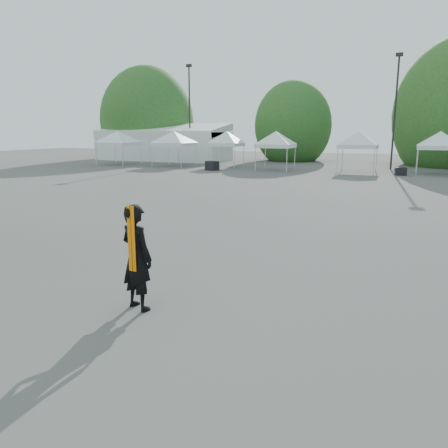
% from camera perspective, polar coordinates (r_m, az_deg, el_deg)
% --- Properties ---
extents(ground, '(120.00, 120.00, 0.00)m').
position_cam_1_polar(ground, '(11.15, -2.16, -5.42)').
color(ground, '#474442').
rests_on(ground, ground).
extents(marquee, '(15.00, 6.25, 4.23)m').
position_cam_1_polar(marquee, '(51.93, -7.93, 10.44)').
color(marquee, white).
rests_on(marquee, ground).
extents(light_pole_west, '(0.60, 0.25, 10.30)m').
position_cam_1_polar(light_pole_west, '(49.16, -4.52, 14.86)').
color(light_pole_west, black).
rests_on(light_pole_west, ground).
extents(light_pole_east, '(0.60, 0.25, 9.80)m').
position_cam_1_polar(light_pole_east, '(41.71, 21.49, 14.24)').
color(light_pole_east, black).
rests_on(light_pole_east, ground).
extents(tree_far_w, '(4.80, 4.80, 7.30)m').
position_cam_1_polar(tree_far_w, '(56.58, -9.99, 13.10)').
color(tree_far_w, '#382314').
rests_on(tree_far_w, ground).
extents(tree_mid_w, '(4.16, 4.16, 6.33)m').
position_cam_1_polar(tree_mid_w, '(51.19, 8.98, 12.58)').
color(tree_mid_w, '#382314').
rests_on(tree_mid_w, ground).
extents(tent_a, '(4.75, 4.75, 3.88)m').
position_cam_1_polar(tent_a, '(45.58, -13.71, 11.37)').
color(tent_a, silver).
rests_on(tent_a, ground).
extents(tent_b, '(4.75, 4.75, 3.88)m').
position_cam_1_polar(tent_b, '(42.86, -6.56, 11.61)').
color(tent_b, silver).
rests_on(tent_b, ground).
extents(tent_c, '(3.83, 3.83, 3.88)m').
position_cam_1_polar(tent_c, '(41.70, 0.35, 11.67)').
color(tent_c, silver).
rests_on(tent_c, ground).
extents(tent_d, '(4.14, 4.14, 3.88)m').
position_cam_1_polar(tent_d, '(38.24, 6.82, 11.55)').
color(tent_d, silver).
rests_on(tent_d, ground).
extents(tent_e, '(4.27, 4.27, 3.88)m').
position_cam_1_polar(tent_e, '(38.09, 17.21, 11.11)').
color(tent_e, silver).
rests_on(tent_e, ground).
extents(tent_f, '(4.54, 4.54, 3.88)m').
position_cam_1_polar(tent_f, '(38.27, 26.45, 10.40)').
color(tent_f, silver).
rests_on(tent_f, ground).
extents(man, '(0.86, 0.69, 2.04)m').
position_cam_1_polar(man, '(8.39, -11.32, -4.28)').
color(man, black).
rests_on(man, ground).
extents(crate_west, '(1.25, 1.13, 0.79)m').
position_cam_1_polar(crate_west, '(38.04, -1.56, 7.62)').
color(crate_west, black).
rests_on(crate_west, ground).
extents(crate_mid, '(0.87, 0.73, 0.61)m').
position_cam_1_polar(crate_mid, '(36.25, 22.10, 6.38)').
color(crate_mid, black).
rests_on(crate_mid, ground).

